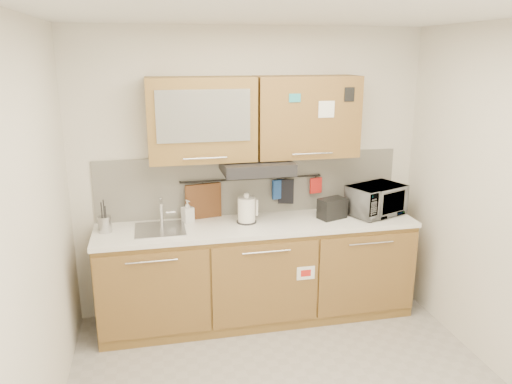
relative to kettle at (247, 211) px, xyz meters
name	(u,v)px	position (x,y,z in m)	size (l,w,h in m)	color
ceiling	(303,11)	(0.09, -1.24, 1.57)	(3.20, 3.20, 0.00)	white
wall_back	(251,173)	(0.09, 0.26, 0.27)	(3.20, 3.20, 0.00)	silver
wall_left	(30,247)	(-1.51, -1.24, 0.27)	(3.00, 3.00, 0.00)	silver
base_cabinet	(258,277)	(0.09, -0.05, -0.62)	(2.80, 0.64, 0.88)	olive
countertop	(258,225)	(0.09, -0.05, -0.13)	(2.82, 0.62, 0.04)	white
backsplash	(251,184)	(0.09, 0.25, 0.17)	(2.80, 0.02, 0.56)	silver
upper_cabinets	(254,118)	(0.09, 0.09, 0.80)	(1.82, 0.37, 0.70)	olive
range_hood	(257,166)	(0.09, 0.01, 0.39)	(0.60, 0.46, 0.10)	black
sink	(160,229)	(-0.76, -0.03, -0.10)	(0.42, 0.40, 0.26)	silver
utensil_rail	(252,179)	(0.09, 0.21, 0.23)	(0.02, 0.02, 1.30)	black
utensil_crock	(105,224)	(-1.21, 0.00, -0.04)	(0.12, 0.12, 0.28)	#AFAFB4
kettle	(247,211)	(0.00, 0.00, 0.00)	(0.20, 0.19, 0.27)	white
toaster	(332,208)	(0.78, -0.05, -0.01)	(0.28, 0.22, 0.19)	black
microwave	(376,200)	(1.21, -0.03, 0.03)	(0.50, 0.34, 0.28)	#999999
soap_bottle	(188,211)	(-0.51, 0.12, -0.01)	(0.09, 0.09, 0.20)	#999999
cutting_board	(204,206)	(-0.36, 0.20, 0.01)	(0.33, 0.02, 0.41)	brown
oven_mitt	(278,189)	(0.33, 0.20, 0.12)	(0.11, 0.03, 0.18)	navy
dark_pouch	(286,191)	(0.41, 0.20, 0.10)	(0.14, 0.04, 0.23)	black
pot_holder	(316,185)	(0.70, 0.20, 0.14)	(0.12, 0.02, 0.15)	red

